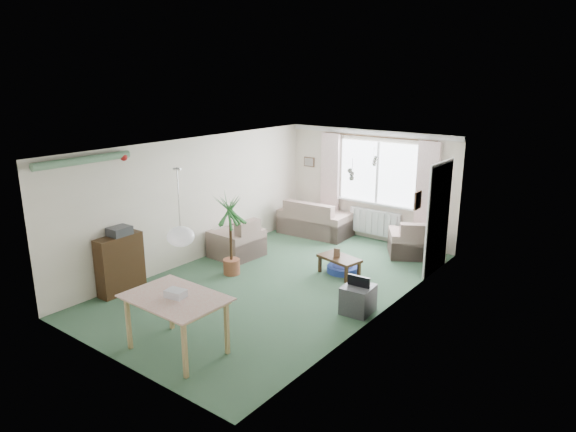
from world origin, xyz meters
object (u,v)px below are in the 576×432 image
Objects in this scene: dining_table at (177,325)px; pet_bed at (342,269)px; tv_cube at (358,299)px; armchair_corner at (411,238)px; houseplant at (231,234)px; armchair_left at (236,237)px; bookshelf at (120,264)px; coffee_table at (339,266)px; sofa at (316,217)px.

pet_bed is (0.26, 3.72, -0.32)m from dining_table.
armchair_corner is at bearing 94.52° from tv_cube.
tv_cube is at bearing 61.54° from dining_table.
tv_cube is (2.63, 0.02, -0.54)m from houseplant.
tv_cube is (0.45, -2.89, -0.16)m from armchair_corner.
bookshelf is (-0.34, -2.46, 0.10)m from armchair_left.
dining_table is at bearing 49.19° from armchair_corner.
armchair_left reaches higher than pet_bed.
dining_table is (-0.87, -5.33, 0.01)m from armchair_corner.
coffee_table is 0.21m from pet_bed.
houseplant is 1.25× the size of dining_table.
coffee_table is at bearing -80.56° from pet_bed.
coffee_table is 1.32× the size of pet_bed.
houseplant is at bearing 39.62° from armchair_left.
tv_cube is at bearing 67.28° from armchair_corner.
bookshelf reaches higher than coffee_table.
sofa is 1.05× the size of houseplant.
bookshelf is at bearing 162.22° from dining_table.
armchair_corner is 1.87m from coffee_table.
sofa is 1.91× the size of armchair_corner.
coffee_table is at bearing 85.33° from dining_table.
tv_cube reaches higher than coffee_table.
dining_table is at bearing -94.03° from pet_bed.
armchair_left is 0.90× the size of bookshelf.
dining_table is at bearing 33.23° from armchair_left.
houseplant reaches higher than tv_cube.
tv_cube is (2.77, -2.91, -0.18)m from sofa.
bookshelf reaches higher than dining_table.
armchair_left is at bearing 75.30° from sofa.
bookshelf is 3.95m from tv_cube.
armchair_corner is 3.49m from armchair_left.
dining_table is at bearing -19.98° from bookshelf.
tv_cube is 1.67m from pet_bed.
armchair_corner is 1.08× the size of coffee_table.
pet_bed is at bearing 132.93° from sofa.
coffee_table is (1.74, -1.79, -0.23)m from sofa.
armchair_left is 2.49m from bookshelf.
sofa is at bearing 171.50° from armchair_left.
armchair_left is at bearing 6.50° from armchair_corner.
sofa reaches higher than tv_cube.
houseplant is (0.57, -0.76, 0.36)m from armchair_left.
pet_bed is (-0.61, -1.60, -0.31)m from armchair_corner.
armchair_corner is at bearing 53.95° from bookshelf.
dining_table is at bearing -122.70° from tv_cube.
armchair_corner reaches higher than pet_bed.
armchair_corner is 5.56m from bookshelf.
armchair_left is 1.53× the size of pet_bed.
armchair_corner is 1.74m from pet_bed.
sofa is 2.96m from houseplant.
dining_table reaches higher than coffee_table.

